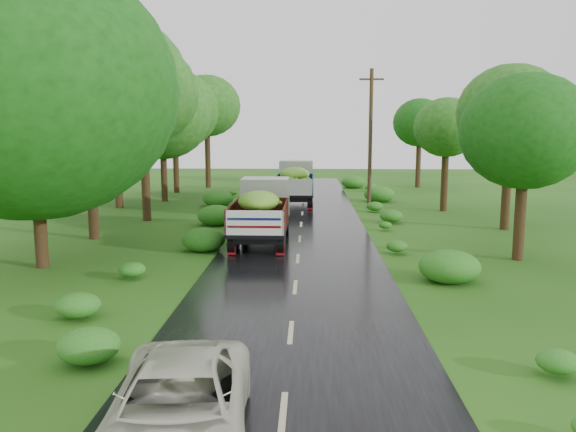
# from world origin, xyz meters

# --- Properties ---
(ground) EXTENTS (120.00, 120.00, 0.00)m
(ground) POSITION_xyz_m (0.00, 0.00, 0.00)
(ground) COLOR #1C4A10
(ground) RESTS_ON ground
(road) EXTENTS (6.50, 80.00, 0.02)m
(road) POSITION_xyz_m (0.00, 5.00, 0.01)
(road) COLOR black
(road) RESTS_ON ground
(road_lines) EXTENTS (0.12, 69.60, 0.00)m
(road_lines) POSITION_xyz_m (0.00, 6.00, 0.02)
(road_lines) COLOR #BFB78C
(road_lines) RESTS_ON road
(truck_near) EXTENTS (2.31, 6.40, 2.69)m
(truck_near) POSITION_xyz_m (-1.66, 11.34, 1.52)
(truck_near) COLOR black
(truck_near) RESTS_ON ground
(truck_far) EXTENTS (2.44, 6.75, 2.83)m
(truck_far) POSITION_xyz_m (-0.53, 24.47, 1.60)
(truck_far) COLOR black
(truck_far) RESTS_ON ground
(car) EXTENTS (2.59, 4.87, 1.30)m
(car) POSITION_xyz_m (-1.56, -5.12, 0.67)
(car) COLOR beige
(car) RESTS_ON road
(utility_pole) EXTENTS (1.53, 0.25, 8.72)m
(utility_pole) POSITION_xyz_m (4.25, 22.75, 4.49)
(utility_pole) COLOR #382616
(utility_pole) RESTS_ON ground
(trees_left) EXTENTS (7.24, 32.99, 9.69)m
(trees_left) POSITION_xyz_m (-9.80, 19.78, 6.69)
(trees_left) COLOR black
(trees_left) RESTS_ON ground
(trees_right) EXTENTS (4.95, 31.05, 7.23)m
(trees_right) POSITION_xyz_m (9.36, 19.76, 5.27)
(trees_right) COLOR black
(trees_right) RESTS_ON ground
(shrubs) EXTENTS (11.90, 44.00, 0.70)m
(shrubs) POSITION_xyz_m (0.00, 14.00, 0.35)
(shrubs) COLOR #196B1B
(shrubs) RESTS_ON ground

